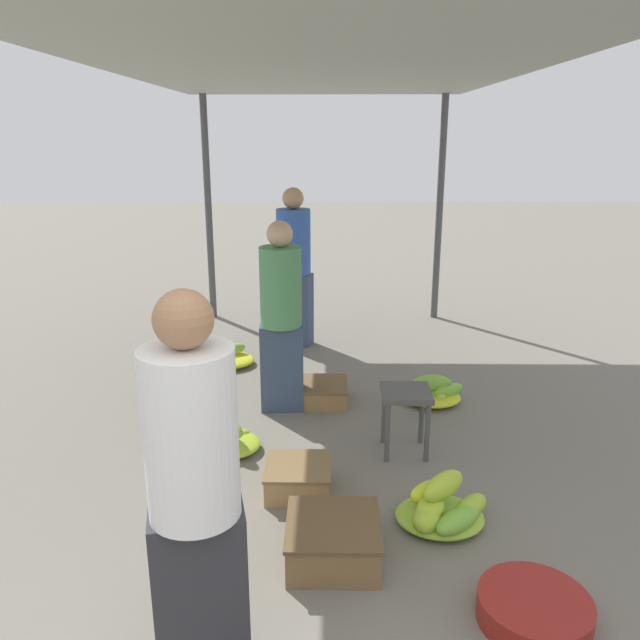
{
  "coord_description": "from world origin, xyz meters",
  "views": [
    {
      "loc": [
        0.06,
        -1.28,
        2.16
      ],
      "look_at": [
        0.0,
        2.92,
        0.91
      ],
      "focal_mm": 35.0,
      "sensor_mm": 36.0,
      "label": 1
    }
  ],
  "objects_px": {
    "basin_black": "(534,610)",
    "crate_near": "(333,541)",
    "banana_pile_left_0": "(224,356)",
    "crate_mid": "(322,392)",
    "banana_pile_left_1": "(224,439)",
    "banana_pile_right_0": "(441,509)",
    "crate_far": "(298,478)",
    "vendor_foreground": "(195,492)",
    "shopper_walking_far": "(294,265)",
    "stool": "(406,403)",
    "banana_pile_right_1": "(434,393)",
    "shopper_walking_mid": "(281,315)"
  },
  "relations": [
    {
      "from": "vendor_foreground",
      "to": "banana_pile_left_1",
      "type": "distance_m",
      "value": 2.09
    },
    {
      "from": "crate_near",
      "to": "stool",
      "type": "bearing_deg",
      "value": 66.57
    },
    {
      "from": "banana_pile_right_1",
      "to": "shopper_walking_far",
      "type": "distance_m",
      "value": 2.11
    },
    {
      "from": "banana_pile_right_1",
      "to": "crate_near",
      "type": "relative_size",
      "value": 1.11
    },
    {
      "from": "banana_pile_right_0",
      "to": "banana_pile_right_1",
      "type": "height_order",
      "value": "banana_pile_right_0"
    },
    {
      "from": "shopper_walking_far",
      "to": "crate_mid",
      "type": "bearing_deg",
      "value": -78.64
    },
    {
      "from": "shopper_walking_far",
      "to": "stool",
      "type": "bearing_deg",
      "value": -69.24
    },
    {
      "from": "crate_near",
      "to": "crate_mid",
      "type": "relative_size",
      "value": 1.12
    },
    {
      "from": "vendor_foreground",
      "to": "crate_far",
      "type": "distance_m",
      "value": 1.62
    },
    {
      "from": "banana_pile_right_1",
      "to": "shopper_walking_far",
      "type": "xyz_separation_m",
      "value": [
        -1.25,
        1.51,
        0.78
      ]
    },
    {
      "from": "stool",
      "to": "basin_black",
      "type": "xyz_separation_m",
      "value": [
        0.41,
        -1.61,
        -0.31
      ]
    },
    {
      "from": "crate_far",
      "to": "vendor_foreground",
      "type": "bearing_deg",
      "value": -102.96
    },
    {
      "from": "banana_pile_right_0",
      "to": "crate_far",
      "type": "height_order",
      "value": "banana_pile_right_0"
    },
    {
      "from": "banana_pile_right_1",
      "to": "crate_mid",
      "type": "bearing_deg",
      "value": -179.05
    },
    {
      "from": "stool",
      "to": "banana_pile_right_0",
      "type": "height_order",
      "value": "stool"
    },
    {
      "from": "crate_mid",
      "to": "crate_far",
      "type": "xyz_separation_m",
      "value": [
        -0.13,
        -1.37,
        0.01
      ]
    },
    {
      "from": "banana_pile_left_0",
      "to": "banana_pile_right_0",
      "type": "distance_m",
      "value": 3.12
    },
    {
      "from": "vendor_foreground",
      "to": "crate_mid",
      "type": "relative_size",
      "value": 3.76
    },
    {
      "from": "banana_pile_left_1",
      "to": "stool",
      "type": "bearing_deg",
      "value": -0.58
    },
    {
      "from": "banana_pile_right_1",
      "to": "crate_far",
      "type": "relative_size",
      "value": 1.33
    },
    {
      "from": "crate_far",
      "to": "banana_pile_left_1",
      "type": "bearing_deg",
      "value": 135.96
    },
    {
      "from": "shopper_walking_mid",
      "to": "vendor_foreground",
      "type": "bearing_deg",
      "value": -92.95
    },
    {
      "from": "crate_mid",
      "to": "shopper_walking_mid",
      "type": "distance_m",
      "value": 0.79
    },
    {
      "from": "banana_pile_left_0",
      "to": "crate_mid",
      "type": "bearing_deg",
      "value": -43.03
    },
    {
      "from": "stool",
      "to": "shopper_walking_far",
      "type": "height_order",
      "value": "shopper_walking_far"
    },
    {
      "from": "banana_pile_left_1",
      "to": "shopper_walking_far",
      "type": "relative_size",
      "value": 0.31
    },
    {
      "from": "basin_black",
      "to": "crate_mid",
      "type": "bearing_deg",
      "value": 112.25
    },
    {
      "from": "crate_near",
      "to": "crate_mid",
      "type": "distance_m",
      "value": 2.04
    },
    {
      "from": "crate_mid",
      "to": "vendor_foreground",
      "type": "bearing_deg",
      "value": -99.31
    },
    {
      "from": "crate_near",
      "to": "crate_mid",
      "type": "height_order",
      "value": "crate_near"
    },
    {
      "from": "crate_mid",
      "to": "shopper_walking_far",
      "type": "bearing_deg",
      "value": 101.36
    },
    {
      "from": "basin_black",
      "to": "banana_pile_left_0",
      "type": "relative_size",
      "value": 0.81
    },
    {
      "from": "crate_far",
      "to": "shopper_walking_mid",
      "type": "bearing_deg",
      "value": 98.48
    },
    {
      "from": "vendor_foreground",
      "to": "banana_pile_left_0",
      "type": "distance_m",
      "value": 3.79
    },
    {
      "from": "vendor_foreground",
      "to": "banana_pile_right_0",
      "type": "height_order",
      "value": "vendor_foreground"
    },
    {
      "from": "stool",
      "to": "crate_mid",
      "type": "distance_m",
      "value": 1.08
    },
    {
      "from": "banana_pile_right_1",
      "to": "crate_mid",
      "type": "relative_size",
      "value": 1.25
    },
    {
      "from": "crate_mid",
      "to": "shopper_walking_far",
      "type": "relative_size",
      "value": 0.27
    },
    {
      "from": "vendor_foreground",
      "to": "banana_pile_right_1",
      "type": "distance_m",
      "value": 3.21
    },
    {
      "from": "banana_pile_right_0",
      "to": "shopper_walking_far",
      "type": "xyz_separation_m",
      "value": [
        -1.01,
        3.25,
        0.75
      ]
    },
    {
      "from": "stool",
      "to": "crate_near",
      "type": "distance_m",
      "value": 1.31
    },
    {
      "from": "basin_black",
      "to": "crate_near",
      "type": "relative_size",
      "value": 1.06
    },
    {
      "from": "banana_pile_right_1",
      "to": "crate_far",
      "type": "bearing_deg",
      "value": -127.77
    },
    {
      "from": "crate_far",
      "to": "shopper_walking_far",
      "type": "height_order",
      "value": "shopper_walking_far"
    },
    {
      "from": "vendor_foreground",
      "to": "shopper_walking_far",
      "type": "height_order",
      "value": "shopper_walking_far"
    },
    {
      "from": "crate_near",
      "to": "shopper_walking_far",
      "type": "distance_m",
      "value": 3.66
    },
    {
      "from": "crate_far",
      "to": "shopper_walking_far",
      "type": "bearing_deg",
      "value": 93.43
    },
    {
      "from": "banana_pile_right_0",
      "to": "banana_pile_right_1",
      "type": "distance_m",
      "value": 1.76
    },
    {
      "from": "banana_pile_left_0",
      "to": "crate_far",
      "type": "relative_size",
      "value": 1.57
    },
    {
      "from": "banana_pile_left_1",
      "to": "banana_pile_right_0",
      "type": "xyz_separation_m",
      "value": [
        1.39,
        -0.89,
        0.02
      ]
    }
  ]
}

